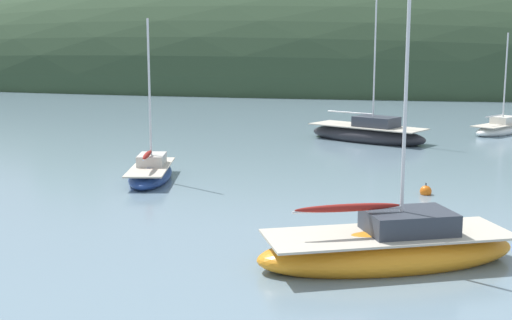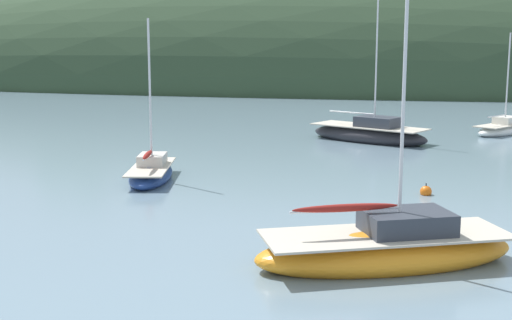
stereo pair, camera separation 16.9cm
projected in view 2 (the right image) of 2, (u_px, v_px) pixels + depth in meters
far_shoreline_hill at (356, 87)px, 84.48m from camera, size 150.00×36.00×32.52m
sailboat_teal_outer at (387, 249)px, 17.65m from camera, size 7.25×4.88×8.95m
sailboat_red_portside at (503, 129)px, 42.44m from camera, size 4.27×4.98×6.35m
sailboat_cream_ketch at (151, 172)px, 28.38m from camera, size 2.56×5.05×6.75m
sailboat_navy_dinghy at (369, 134)px, 39.34m from camera, size 7.56×5.59×9.16m
mooring_buoy_inner at (426, 192)px, 25.70m from camera, size 0.44×0.44×0.54m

